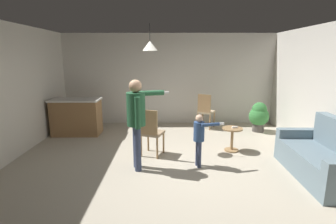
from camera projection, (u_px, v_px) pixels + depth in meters
ground at (171, 165)px, 4.92m from camera, size 7.68×7.68×0.00m
wall_back at (169, 79)px, 7.75m from camera, size 6.40×0.10×2.70m
couch_floral at (324, 159)px, 4.35m from camera, size 0.90×1.82×1.00m
kitchen_counter at (77, 117)px, 6.74m from camera, size 1.26×0.66×0.95m
side_table_by_couch at (232, 136)px, 5.57m from camera, size 0.44×0.44×0.52m
person_adult at (137, 115)px, 4.53m from camera, size 0.75×0.61×1.65m
person_child at (199, 135)px, 4.71m from camera, size 0.55×0.29×1.01m
dining_chair_by_counter at (205, 110)px, 7.27m from camera, size 0.57×0.57×1.00m
dining_chair_near_wall at (151, 131)px, 5.24m from camera, size 0.54×0.54×1.00m
potted_plant_corner at (259, 116)px, 6.99m from camera, size 0.53×0.53×0.82m
spare_remote_on_table at (235, 127)px, 5.53m from camera, size 0.13×0.07×0.04m
ceiling_light_pendant at (150, 46)px, 5.30m from camera, size 0.32×0.32×0.55m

